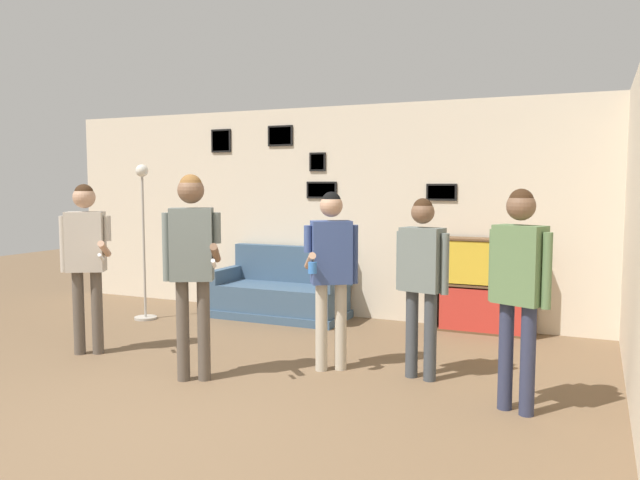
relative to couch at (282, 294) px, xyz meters
name	(u,v)px	position (x,y,z in m)	size (l,w,h in m)	color
ground_plane	(129,433)	(0.77, -3.79, -0.29)	(20.00, 20.00, 0.00)	brown
wall_back	(350,212)	(0.77, 0.42, 1.06)	(8.74, 0.08, 2.70)	beige
wall_right	(640,231)	(3.97, -1.70, 1.06)	(0.06, 6.57, 2.70)	beige
couch	(282,294)	(0.00, 0.00, 0.00)	(1.71, 0.80, 0.90)	#3D5670
bookshelf	(484,286)	(2.51, 0.20, 0.25)	(1.17, 0.30, 1.09)	brown
floor_lamp	(144,232)	(-1.53, -0.82, 0.82)	(0.28, 0.28, 1.95)	#ADA89E
person_player_foreground_left	(86,250)	(-0.98, -2.35, 0.76)	(0.60, 0.38, 1.71)	brown
person_player_foreground_center	(192,253)	(0.50, -2.63, 0.82)	(0.60, 0.40, 1.79)	brown
person_watcher_holding_cup	(331,262)	(1.48, -1.87, 0.71)	(0.43, 0.56, 1.64)	#B7AD99
person_spectator_near_bookshelf	(422,270)	(2.30, -1.79, 0.67)	(0.49, 0.27, 1.59)	#3D4247
person_spectator_far_right	(519,276)	(3.16, -2.29, 0.74)	(0.47, 0.32, 1.68)	#2D334C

